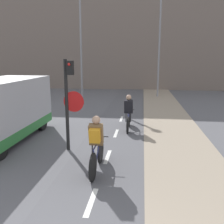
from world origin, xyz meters
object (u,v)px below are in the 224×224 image
object	(u,v)px
street_lamp_far	(81,37)
cyclist_near	(96,146)
street_lamp_sidewalk	(160,36)
cyclist_far	(128,114)
van	(0,112)
traffic_light_pole	(69,95)

from	to	relation	value
street_lamp_far	cyclist_near	world-z (taller)	street_lamp_far
street_lamp_far	street_lamp_sidewalk	world-z (taller)	street_lamp_sidewalk
cyclist_near	street_lamp_sidewalk	bearing A→B (deg)	80.28
cyclist_far	van	distance (m)	5.02
traffic_light_pole	cyclist_near	size ratio (longest dim) A/B	1.61
cyclist_near	van	xyz separation A→B (m)	(-3.93, 2.09, 0.39)
street_lamp_sidewalk	van	xyz separation A→B (m)	(-6.31, -11.76, -3.60)
cyclist_near	van	bearing A→B (deg)	152.03
traffic_light_pole	cyclist_near	xyz separation A→B (m)	(1.16, -1.53, -1.13)
cyclist_far	van	world-z (taller)	van
street_lamp_far	cyclist_near	distance (m)	13.86
street_lamp_sidewalk	cyclist_far	distance (m)	10.63
street_lamp_far	cyclist_near	size ratio (longest dim) A/B	4.14
van	street_lamp_far	bearing A→B (deg)	87.76
street_lamp_far	cyclist_far	size ratio (longest dim) A/B	4.30
cyclist_far	street_lamp_sidewalk	bearing A→B (deg)	79.69
cyclist_far	van	bearing A→B (deg)	-155.39
cyclist_far	cyclist_near	bearing A→B (deg)	-98.34
street_lamp_sidewalk	van	size ratio (longest dim) A/B	1.58
cyclist_near	cyclist_far	xyz separation A→B (m)	(0.61, 4.17, -0.05)
street_lamp_far	street_lamp_sidewalk	distance (m)	5.97
street_lamp_sidewalk	van	distance (m)	13.82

